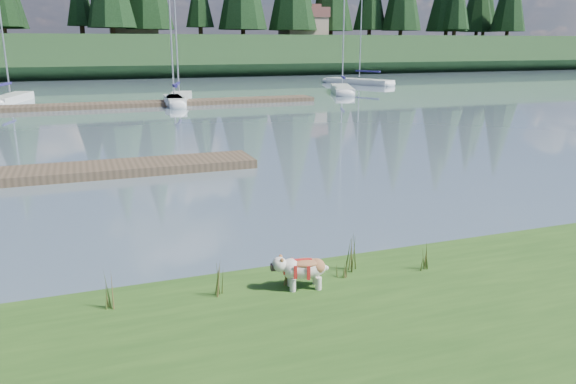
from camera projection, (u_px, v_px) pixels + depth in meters
name	position (u px, v px, depth m)	size (l,w,h in m)	color
ground	(107.00, 107.00, 38.54)	(200.00, 200.00, 0.00)	#778FA0
ridge	(89.00, 56.00, 76.87)	(200.00, 20.00, 5.00)	#1C351A
bulldog	(303.00, 268.00, 9.33)	(0.97, 0.49, 0.57)	silver
dock_near	(12.00, 176.00, 18.13)	(16.00, 2.00, 0.30)	#4C3D2C
dock_far	(137.00, 104.00, 39.17)	(26.00, 2.20, 0.30)	#4C3D2C
sailboat_bg_1	(14.00, 97.00, 42.21)	(3.03, 7.22, 10.68)	white
sailboat_bg_2	(174.00, 100.00, 40.34)	(1.40, 5.66, 8.70)	white
sailboat_bg_3	(180.00, 97.00, 42.60)	(3.21, 7.43, 10.81)	white
sailboat_bg_4	(341.00, 88.00, 50.22)	(4.23, 7.92, 11.63)	white
sailboat_bg_5	(353.00, 81.00, 60.12)	(5.40, 8.77, 12.59)	white
weed_0	(221.00, 279.00, 9.07)	(0.17, 0.14, 0.68)	#475B23
weed_1	(290.00, 271.00, 9.54)	(0.17, 0.14, 0.53)	#475B23
weed_2	(352.00, 255.00, 10.06)	(0.17, 0.14, 0.68)	#475B23
weed_3	(108.00, 294.00, 8.59)	(0.17, 0.14, 0.62)	#475B23
weed_4	(341.00, 269.00, 9.78)	(0.17, 0.14, 0.37)	#475B23
weed_5	(425.00, 257.00, 10.13)	(0.17, 0.14, 0.57)	#475B23
mud_lip	(202.00, 292.00, 9.88)	(60.00, 0.50, 0.14)	#33281C
house_1	(133.00, 19.00, 75.82)	(6.30, 5.30, 4.65)	gray
house_2	(303.00, 21.00, 82.02)	(6.30, 5.30, 4.65)	gray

